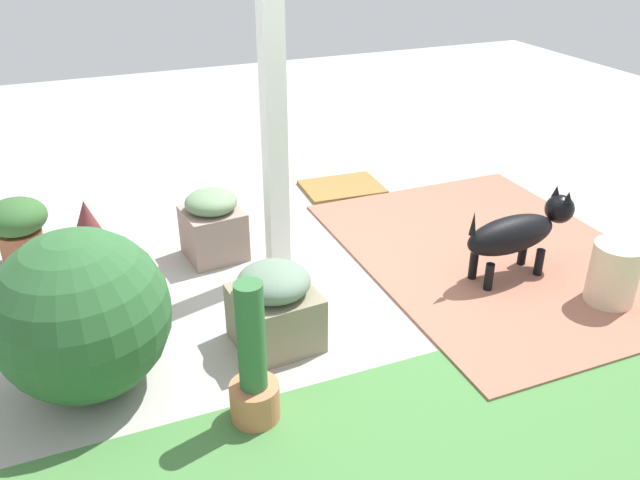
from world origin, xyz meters
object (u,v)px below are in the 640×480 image
Objects in this scene: stone_planter_nearest at (213,225)px; terracotta_pot_broad at (18,228)px; round_shrub at (82,315)px; terracotta_pot_spiky at (91,242)px; stone_planter_mid at (275,306)px; doormat at (342,187)px; porch_pillar at (272,71)px; dog at (518,232)px; ceramic_urn at (613,275)px; terracotta_pot_tall at (253,372)px.

terracotta_pot_broad is (1.19, -0.35, 0.04)m from stone_planter_nearest.
stone_planter_nearest is 1.24m from terracotta_pot_broad.
terracotta_pot_spiky is (-0.11, -1.09, -0.16)m from round_shrub.
terracotta_pot_spiky is (0.84, -1.10, 0.02)m from stone_planter_mid.
stone_planter_nearest is at bearing 29.64° from doormat.
round_shrub is at bearing -0.61° from stone_planter_mid.
terracotta_pot_broad is at bearing -16.45° from stone_planter_nearest.
porch_pillar is 5.46× the size of stone_planter_mid.
dog is (-1.63, -0.09, 0.09)m from stone_planter_mid.
ceramic_urn is at bearing 150.54° from terracotta_pot_broad.
ceramic_urn is at bearing 152.10° from terracotta_pot_spiky.
porch_pillar is 2.31m from ceramic_urn.
terracotta_pot_tall is at bearing 17.51° from dog.
stone_planter_mid is 0.74× the size of doormat.
terracotta_pot_spiky is at bearing 18.98° from doormat.
round_shrub is (0.88, 1.07, 0.18)m from stone_planter_nearest.
stone_planter_nearest is 1.61m from terracotta_pot_tall.
stone_planter_nearest is 1.00× the size of stone_planter_mid.
terracotta_pot_broad is 0.58× the size of dog.
terracotta_pot_spiky is 0.53m from terracotta_pot_broad.
terracotta_pot_spiky is 2.66m from dog.
terracotta_pot_spiky reaches higher than doormat.
dog is 2.05× the size of ceramic_urn.
terracotta_pot_spiky is 0.73× the size of terracotta_pot_tall.
porch_pillar is at bearing 49.16° from doormat.
round_shrub reaches higher than dog.
dog is at bearing 149.55° from stone_planter_nearest.
terracotta_pot_tall is at bearing 109.20° from terracotta_pot_spiky.
round_shrub is 1.79× the size of terracotta_pot_broad.
round_shrub is (1.21, 0.71, -0.88)m from porch_pillar.
terracotta_pot_tall is at bearing 57.45° from doormat.
porch_pillar is 3.57× the size of terracotta_pot_tall.
dog is (-1.69, 0.99, 0.08)m from stone_planter_nearest.
terracotta_pot_tall is 1.56× the size of terracotta_pot_broad.
doormat is (0.77, -2.19, -0.18)m from ceramic_urn.
stone_planter_nearest is 1.22× the size of ceramic_urn.
terracotta_pot_tall is (0.28, 0.51, 0.03)m from stone_planter_mid.
stone_planter_nearest reaches higher than terracotta_pot_broad.
porch_pillar is at bearing -24.91° from dog.
terracotta_pot_broad is (1.25, -1.43, 0.04)m from stone_planter_mid.
dog is (-1.36, 0.63, -0.98)m from porch_pillar.
terracotta_pot_broad is (0.30, -1.42, -0.15)m from round_shrub.
stone_planter_mid is 0.89× the size of terracotta_pot_spiky.
dog is (-1.90, -0.60, 0.06)m from terracotta_pot_tall.
terracotta_pot_broad is at bearing -48.91° from stone_planter_mid.
terracotta_pot_spiky is at bearing -1.33° from stone_planter_nearest.
terracotta_pot_broad is at bearing -38.84° from terracotta_pot_spiky.
ceramic_urn is 2.32m from doormat.
porch_pillar reaches higher than doormat.
round_shrub reaches higher than doormat.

